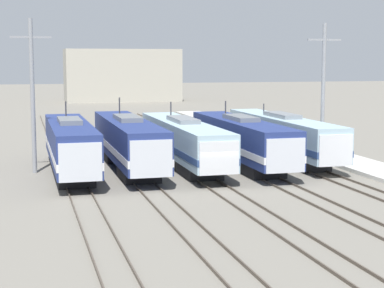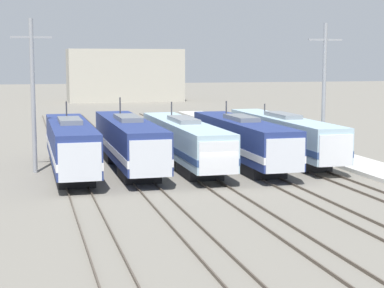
{
  "view_description": "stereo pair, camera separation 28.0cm",
  "coord_description": "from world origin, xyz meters",
  "px_view_note": "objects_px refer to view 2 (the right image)",
  "views": [
    {
      "loc": [
        -12.58,
        -41.14,
        8.51
      ],
      "look_at": [
        -0.8,
        3.06,
        2.55
      ],
      "focal_mm": 60.0,
      "sensor_mm": 36.0,
      "label": 1
    },
    {
      "loc": [
        -12.31,
        -41.22,
        8.51
      ],
      "look_at": [
        -0.8,
        3.06,
        2.55
      ],
      "focal_mm": 60.0,
      "sensor_mm": 36.0,
      "label": 2
    }
  ],
  "objects_px": {
    "locomotive_center": "(185,142)",
    "locomotive_center_right": "(243,141)",
    "catenary_tower_left": "(33,93)",
    "locomotive_center_left": "(129,142)",
    "locomotive_far_left": "(71,146)",
    "catenary_tower_right": "(324,90)",
    "locomotive_far_right": "(285,136)"
  },
  "relations": [
    {
      "from": "locomotive_center",
      "to": "catenary_tower_left",
      "type": "relative_size",
      "value": 1.7
    },
    {
      "from": "locomotive_center_right",
      "to": "catenary_tower_left",
      "type": "bearing_deg",
      "value": 175.85
    },
    {
      "from": "catenary_tower_right",
      "to": "locomotive_far_left",
      "type": "bearing_deg",
      "value": -176.01
    },
    {
      "from": "locomotive_center_left",
      "to": "locomotive_center_right",
      "type": "height_order",
      "value": "locomotive_center_left"
    },
    {
      "from": "locomotive_center_left",
      "to": "locomotive_far_right",
      "type": "height_order",
      "value": "locomotive_center_left"
    },
    {
      "from": "locomotive_center_right",
      "to": "locomotive_center_left",
      "type": "bearing_deg",
      "value": 175.45
    },
    {
      "from": "locomotive_center_left",
      "to": "catenary_tower_left",
      "type": "height_order",
      "value": "catenary_tower_left"
    },
    {
      "from": "locomotive_center_left",
      "to": "locomotive_center_right",
      "type": "xyz_separation_m",
      "value": [
        9.14,
        -0.73,
        -0.06
      ]
    },
    {
      "from": "locomotive_center_left",
      "to": "catenary_tower_left",
      "type": "bearing_deg",
      "value": 176.35
    },
    {
      "from": "locomotive_center_right",
      "to": "locomotive_far_right",
      "type": "bearing_deg",
      "value": 25.88
    },
    {
      "from": "locomotive_far_left",
      "to": "locomotive_center_left",
      "type": "height_order",
      "value": "locomotive_center_left"
    },
    {
      "from": "locomotive_center_left",
      "to": "locomotive_center",
      "type": "bearing_deg",
      "value": 4.39
    },
    {
      "from": "catenary_tower_right",
      "to": "locomotive_center_left",
      "type": "bearing_deg",
      "value": -178.43
    },
    {
      "from": "locomotive_center",
      "to": "catenary_tower_right",
      "type": "distance_m",
      "value": 12.81
    },
    {
      "from": "locomotive_center_left",
      "to": "locomotive_far_left",
      "type": "bearing_deg",
      "value": -167.32
    },
    {
      "from": "locomotive_center_left",
      "to": "catenary_tower_left",
      "type": "distance_m",
      "value": 8.19
    },
    {
      "from": "locomotive_far_right",
      "to": "catenary_tower_left",
      "type": "xyz_separation_m",
      "value": [
        -20.9,
        -1.03,
        4.0
      ]
    },
    {
      "from": "locomotive_far_left",
      "to": "catenary_tower_right",
      "type": "relative_size",
      "value": 1.48
    },
    {
      "from": "catenary_tower_left",
      "to": "catenary_tower_right",
      "type": "relative_size",
      "value": 1.0
    },
    {
      "from": "locomotive_center_left",
      "to": "catenary_tower_right",
      "type": "height_order",
      "value": "catenary_tower_right"
    },
    {
      "from": "locomotive_center_left",
      "to": "locomotive_center_right",
      "type": "bearing_deg",
      "value": -4.55
    },
    {
      "from": "catenary_tower_left",
      "to": "locomotive_center_left",
      "type": "bearing_deg",
      "value": -3.65
    },
    {
      "from": "locomotive_center_left",
      "to": "locomotive_center",
      "type": "relative_size",
      "value": 0.96
    },
    {
      "from": "locomotive_center",
      "to": "catenary_tower_left",
      "type": "bearing_deg",
      "value": 179.48
    },
    {
      "from": "locomotive_far_left",
      "to": "locomotive_center_left",
      "type": "bearing_deg",
      "value": 12.68
    },
    {
      "from": "locomotive_far_right",
      "to": "catenary_tower_right",
      "type": "bearing_deg",
      "value": -18.9
    },
    {
      "from": "catenary_tower_left",
      "to": "catenary_tower_right",
      "type": "xyz_separation_m",
      "value": [
        23.92,
        0.0,
        0.0
      ]
    },
    {
      "from": "locomotive_far_left",
      "to": "locomotive_center_right",
      "type": "xyz_separation_m",
      "value": [
        13.71,
        0.3,
        -0.06
      ]
    },
    {
      "from": "locomotive_center",
      "to": "locomotive_center_right",
      "type": "bearing_deg",
      "value": -13.26
    },
    {
      "from": "locomotive_center_right",
      "to": "locomotive_far_left",
      "type": "bearing_deg",
      "value": -178.74
    },
    {
      "from": "locomotive_center",
      "to": "catenary_tower_right",
      "type": "bearing_deg",
      "value": 0.51
    },
    {
      "from": "locomotive_center_right",
      "to": "locomotive_far_right",
      "type": "relative_size",
      "value": 0.93
    }
  ]
}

